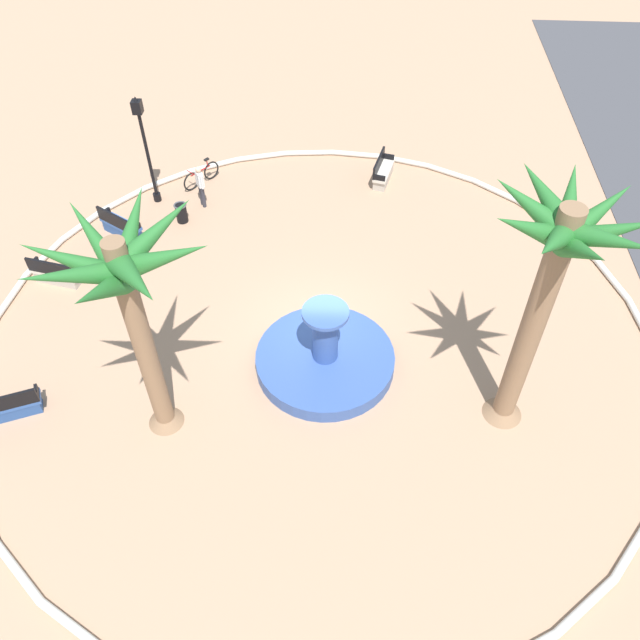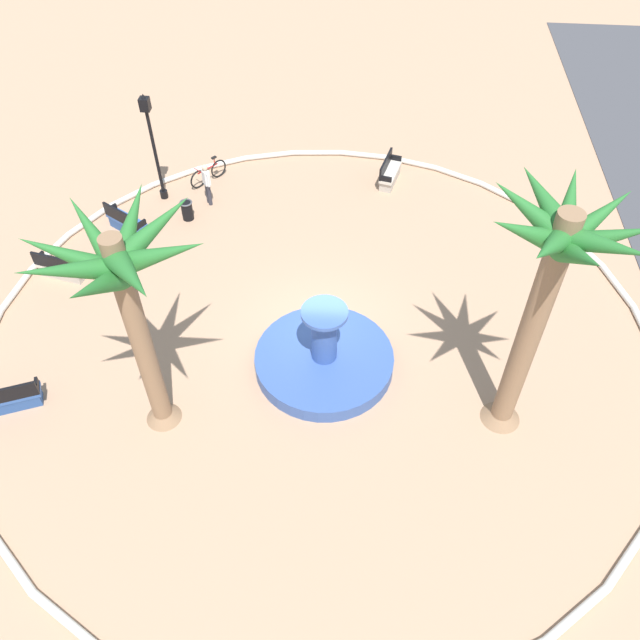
# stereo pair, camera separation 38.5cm
# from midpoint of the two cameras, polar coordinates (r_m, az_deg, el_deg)

# --- Properties ---
(ground_plane) EXTENTS (80.00, 80.00, 0.00)m
(ground_plane) POSITION_cam_midpoint_polar(r_m,az_deg,el_deg) (19.22, 0.42, -1.26)
(ground_plane) COLOR tan
(plaza_curb) EXTENTS (19.92, 19.92, 0.20)m
(plaza_curb) POSITION_cam_midpoint_polar(r_m,az_deg,el_deg) (19.15, 0.42, -1.06)
(plaza_curb) COLOR silver
(plaza_curb) RESTS_ON ground
(fountain) EXTENTS (3.95, 3.95, 2.24)m
(fountain) POSITION_cam_midpoint_polar(r_m,az_deg,el_deg) (18.18, 0.98, -3.45)
(fountain) COLOR #38569E
(fountain) RESTS_ON ground
(palm_tree_near_fountain) EXTENTS (3.42, 3.44, 7.06)m
(palm_tree_near_fountain) POSITION_cam_midpoint_polar(r_m,az_deg,el_deg) (14.33, 20.55, 3.69)
(palm_tree_near_fountain) COLOR #8E6B4C
(palm_tree_near_fountain) RESTS_ON ground
(palm_tree_by_curb) EXTENTS (3.92, 3.97, 6.44)m
(palm_tree_by_curb) POSITION_cam_midpoint_polar(r_m,az_deg,el_deg) (14.21, -16.36, 2.90)
(palm_tree_by_curb) COLOR #8E6B4C
(palm_tree_by_curb) RESTS_ON ground
(bench_east) EXTENTS (0.82, 1.67, 1.00)m
(bench_east) POSITION_cam_midpoint_polar(r_m,az_deg,el_deg) (22.34, -21.59, 4.28)
(bench_east) COLOR beige
(bench_east) RESTS_ON ground
(bench_west) EXTENTS (1.26, 1.63, 1.00)m
(bench_west) POSITION_cam_midpoint_polar(r_m,az_deg,el_deg) (23.54, -16.39, 8.29)
(bench_west) COLOR #335BA8
(bench_west) RESTS_ON ground
(bench_north) EXTENTS (1.67, 0.87, 1.00)m
(bench_north) POSITION_cam_midpoint_polar(r_m,az_deg,el_deg) (25.20, 6.66, 12.80)
(bench_north) COLOR beige
(bench_north) RESTS_ON ground
(bench_southeast) EXTENTS (1.08, 1.67, 1.00)m
(bench_southeast) POSITION_cam_midpoint_polar(r_m,az_deg,el_deg) (19.07, -25.33, -6.39)
(bench_southeast) COLOR #335BA8
(bench_southeast) RESTS_ON ground
(lamppost) EXTENTS (0.32, 0.32, 4.12)m
(lamppost) POSITION_cam_midpoint_polar(r_m,az_deg,el_deg) (23.75, -14.24, 15.28)
(lamppost) COLOR black
(lamppost) RESTS_ON ground
(trash_bin) EXTENTS (0.46, 0.46, 0.73)m
(trash_bin) POSITION_cam_midpoint_polar(r_m,az_deg,el_deg) (23.58, -11.30, 9.60)
(trash_bin) COLOR black
(trash_bin) RESTS_ON ground
(bicycle_red_frame) EXTENTS (1.38, 1.12, 0.94)m
(bicycle_red_frame) POSITION_cam_midpoint_polar(r_m,az_deg,el_deg) (25.34, -9.47, 12.77)
(bicycle_red_frame) COLOR black
(bicycle_red_frame) RESTS_ON ground
(person_cyclist_photo) EXTENTS (0.46, 0.35, 1.65)m
(person_cyclist_photo) POSITION_cam_midpoint_polar(r_m,az_deg,el_deg) (23.89, -9.59, 12.01)
(person_cyclist_photo) COLOR #33333D
(person_cyclist_photo) RESTS_ON ground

